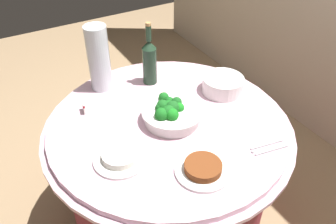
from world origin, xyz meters
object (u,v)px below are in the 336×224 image
(decorative_fruit_vase, at_px, (99,61))
(plate_stack, at_px, (223,85))
(broccoli_bowl, at_px, (171,113))
(food_plate_rice, at_px, (120,157))
(food_plate_stir_fry, at_px, (203,169))
(serving_tongs, at_px, (268,148))
(label_placard_front, at_px, (84,107))
(wine_bottle, at_px, (149,61))

(decorative_fruit_vase, bearing_deg, plate_stack, 56.51)
(broccoli_bowl, bearing_deg, plate_stack, 102.33)
(food_plate_rice, height_order, food_plate_stir_fry, food_plate_stir_fry)
(plate_stack, xyz_separation_m, decorative_fruit_vase, (-0.34, -0.52, 0.11))
(food_plate_rice, relative_size, food_plate_stir_fry, 1.00)
(broccoli_bowl, distance_m, food_plate_rice, 0.33)
(broccoli_bowl, relative_size, serving_tongs, 1.67)
(decorative_fruit_vase, bearing_deg, food_plate_rice, -14.16)
(decorative_fruit_vase, bearing_deg, serving_tongs, 28.65)
(broccoli_bowl, height_order, food_plate_rice, broccoli_bowl)
(label_placard_front, bearing_deg, broccoli_bowl, 50.92)
(broccoli_bowl, xyz_separation_m, decorative_fruit_vase, (-0.42, -0.17, 0.11))
(plate_stack, bearing_deg, label_placard_front, -105.44)
(serving_tongs, bearing_deg, decorative_fruit_vase, -151.35)
(broccoli_bowl, height_order, decorative_fruit_vase, decorative_fruit_vase)
(plate_stack, xyz_separation_m, label_placard_front, (-0.19, -0.68, -0.01))
(food_plate_stir_fry, distance_m, label_placard_front, 0.65)
(label_placard_front, bearing_deg, food_plate_rice, 2.97)
(wine_bottle, distance_m, decorative_fruit_vase, 0.25)
(broccoli_bowl, height_order, serving_tongs, broccoli_bowl)
(wine_bottle, height_order, serving_tongs, wine_bottle)
(serving_tongs, bearing_deg, broccoli_bowl, -144.48)
(plate_stack, distance_m, decorative_fruit_vase, 0.63)
(plate_stack, distance_m, serving_tongs, 0.45)
(wine_bottle, relative_size, decorative_fruit_vase, 0.99)
(food_plate_stir_fry, bearing_deg, label_placard_front, -155.54)
(broccoli_bowl, xyz_separation_m, food_plate_rice, (0.11, -0.30, -0.03))
(broccoli_bowl, distance_m, label_placard_front, 0.42)
(decorative_fruit_vase, height_order, serving_tongs, decorative_fruit_vase)
(broccoli_bowl, height_order, label_placard_front, broccoli_bowl)
(broccoli_bowl, xyz_separation_m, label_placard_front, (-0.26, -0.32, -0.01))
(wine_bottle, bearing_deg, serving_tongs, 15.00)
(plate_stack, bearing_deg, serving_tongs, -11.97)
(plate_stack, bearing_deg, food_plate_rice, -73.78)
(food_plate_rice, distance_m, label_placard_front, 0.38)
(serving_tongs, height_order, food_plate_stir_fry, food_plate_stir_fry)
(label_placard_front, bearing_deg, plate_stack, 74.56)
(plate_stack, bearing_deg, broccoli_bowl, -77.67)
(decorative_fruit_vase, xyz_separation_m, serving_tongs, (0.78, 0.43, -0.15))
(wine_bottle, bearing_deg, food_plate_stir_fry, -10.39)
(plate_stack, distance_m, food_plate_stir_fry, 0.58)
(decorative_fruit_vase, relative_size, label_placard_front, 6.18)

